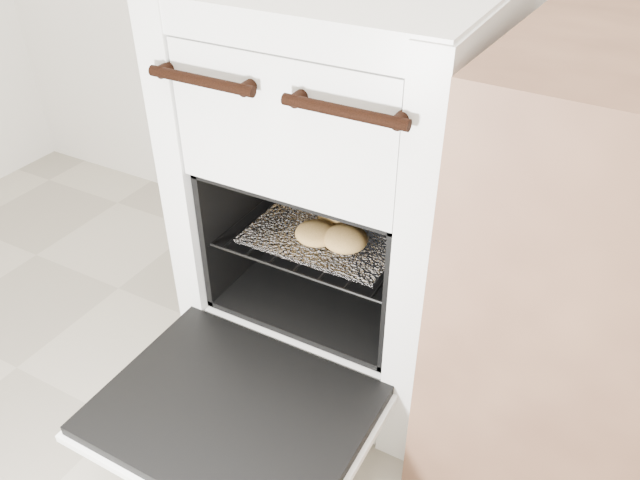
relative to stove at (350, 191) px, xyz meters
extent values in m
cube|color=white|center=(0.00, 0.01, 0.01)|extent=(0.56, 0.60, 0.86)
cylinder|color=black|center=(-0.13, -0.30, 0.33)|extent=(0.21, 0.02, 0.02)
cylinder|color=black|center=(0.13, -0.30, 0.33)|extent=(0.21, 0.02, 0.02)
cube|color=black|center=(0.00, -0.47, -0.23)|extent=(0.49, 0.38, 0.02)
cube|color=white|center=(0.00, -0.47, -0.24)|extent=(0.51, 0.39, 0.02)
cylinder|color=black|center=(-0.20, -0.06, -0.06)|extent=(0.01, 0.39, 0.01)
cylinder|color=black|center=(0.20, -0.06, -0.06)|extent=(0.01, 0.39, 0.01)
cylinder|color=black|center=(0.00, -0.25, -0.06)|extent=(0.40, 0.01, 0.01)
cylinder|color=black|center=(0.00, 0.13, -0.06)|extent=(0.40, 0.01, 0.01)
cylinder|color=black|center=(-0.17, -0.06, -0.06)|extent=(0.01, 0.38, 0.01)
cylinder|color=black|center=(-0.11, -0.06, -0.06)|extent=(0.01, 0.38, 0.01)
cylinder|color=black|center=(-0.06, -0.06, -0.06)|extent=(0.01, 0.38, 0.01)
cylinder|color=black|center=(0.00, -0.06, -0.06)|extent=(0.01, 0.38, 0.01)
cylinder|color=black|center=(0.06, -0.06, -0.06)|extent=(0.01, 0.38, 0.01)
cylinder|color=black|center=(0.11, -0.06, -0.06)|extent=(0.01, 0.38, 0.01)
cylinder|color=black|center=(0.17, -0.06, -0.06)|extent=(0.01, 0.38, 0.01)
cube|color=white|center=(0.00, -0.08, -0.05)|extent=(0.32, 0.28, 0.01)
ellipsoid|color=tan|center=(-0.12, -0.01, -0.03)|extent=(0.12, 0.12, 0.04)
ellipsoid|color=tan|center=(0.00, -0.07, -0.03)|extent=(0.11, 0.11, 0.04)
ellipsoid|color=tan|center=(0.06, -0.14, -0.02)|extent=(0.12, 0.12, 0.05)
ellipsoid|color=tan|center=(0.00, -0.14, -0.03)|extent=(0.10, 0.10, 0.04)
camera|label=1|loc=(0.51, -1.07, 0.70)|focal=35.00mm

